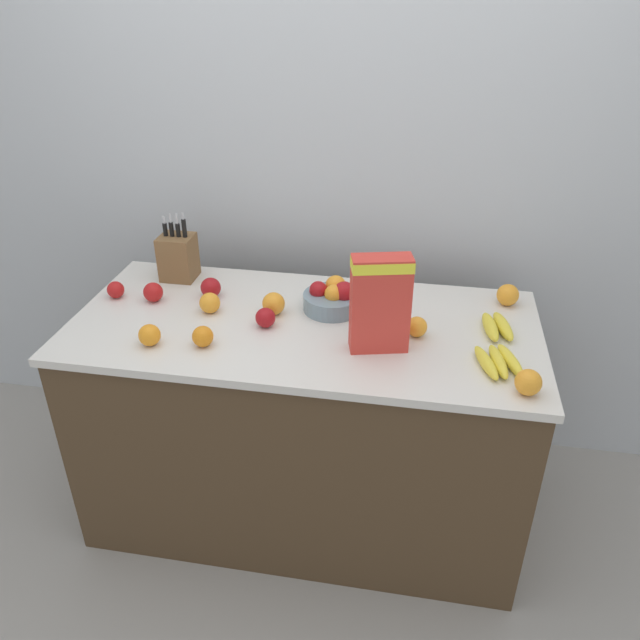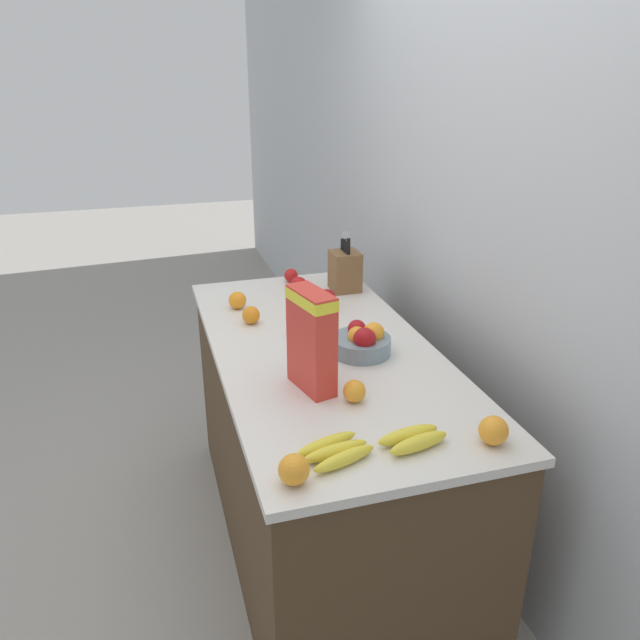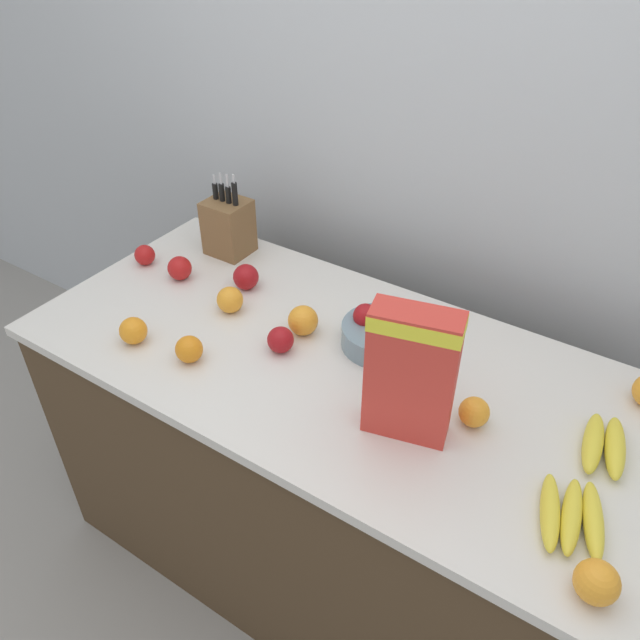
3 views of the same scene
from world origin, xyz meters
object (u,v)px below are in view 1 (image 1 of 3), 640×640
at_px(apple_rightmost, 116,290).
at_px(orange_near_bowl, 528,382).
at_px(orange_mid_right, 508,295).
at_px(orange_by_cereal, 417,327).
at_px(fruit_bowl, 333,298).
at_px(knife_block, 178,257).
at_px(banana_bunch_left, 497,327).
at_px(apple_front, 265,318).
at_px(apple_middle, 153,292).
at_px(orange_front_right, 210,303).
at_px(cereal_box, 380,300).
at_px(orange_back_center, 274,304).
at_px(apple_near_bananas, 211,288).
at_px(banana_bunch_right, 498,362).
at_px(orange_front_center, 203,336).
at_px(orange_mid_left, 150,335).

xyz_separation_m(apple_rightmost, orange_near_bowl, (1.50, -0.37, 0.01)).
relative_size(orange_mid_right, orange_by_cereal, 1.15).
distance_m(fruit_bowl, orange_mid_right, 0.66).
relative_size(knife_block, banana_bunch_left, 1.37).
height_order(apple_front, apple_middle, apple_middle).
xyz_separation_m(knife_block, apple_middle, (-0.02, -0.21, -0.06)).
distance_m(knife_block, orange_front_right, 0.35).
distance_m(apple_rightmost, apple_front, 0.64).
relative_size(cereal_box, orange_back_center, 3.97).
relative_size(cereal_box, orange_by_cereal, 4.64).
height_order(cereal_box, apple_near_bananas, cereal_box).
bearing_deg(orange_mid_right, apple_middle, -171.20).
relative_size(banana_bunch_right, apple_middle, 2.96).
bearing_deg(knife_block, orange_by_cereal, -16.97).
height_order(orange_front_center, orange_mid_left, orange_mid_left).
relative_size(banana_bunch_right, apple_front, 3.08).
bearing_deg(banana_bunch_left, apple_rightmost, 179.53).
bearing_deg(apple_rightmost, orange_back_center, -1.80).
relative_size(apple_near_bananas, orange_mid_left, 1.05).
relative_size(banana_bunch_right, orange_near_bowl, 2.75).
distance_m(apple_middle, orange_back_center, 0.48).
relative_size(banana_bunch_right, orange_front_center, 3.06).
bearing_deg(cereal_box, apple_front, 156.04).
relative_size(apple_middle, orange_back_center, 0.89).
distance_m(banana_bunch_left, orange_near_bowl, 0.36).
relative_size(banana_bunch_right, orange_by_cereal, 3.08).
height_order(banana_bunch_right, apple_front, apple_front).
xyz_separation_m(apple_near_bananas, orange_mid_right, (1.13, 0.13, 0.00)).
bearing_deg(orange_front_right, orange_front_center, -76.91).
distance_m(banana_bunch_left, orange_back_center, 0.80).
relative_size(banana_bunch_right, orange_back_center, 2.64).
relative_size(banana_bunch_left, orange_by_cereal, 2.89).
distance_m(fruit_bowl, orange_mid_left, 0.67).
relative_size(apple_middle, orange_near_bowl, 0.93).
height_order(apple_front, orange_mid_left, orange_mid_left).
xyz_separation_m(apple_front, orange_mid_left, (-0.36, -0.19, 0.00)).
distance_m(orange_front_center, orange_by_cereal, 0.73).
bearing_deg(orange_back_center, cereal_box, -22.92).
bearing_deg(orange_back_center, apple_front, -93.58).
relative_size(apple_middle, orange_front_center, 1.03).
bearing_deg(orange_mid_right, apple_rightmost, -172.19).
bearing_deg(orange_mid_left, orange_mid_right, 22.70).
bearing_deg(orange_mid_right, banana_bunch_right, -97.97).
distance_m(cereal_box, apple_front, 0.44).
bearing_deg(cereal_box, apple_near_bananas, 145.14).
bearing_deg(orange_near_bowl, apple_front, 163.93).
bearing_deg(orange_near_bowl, apple_near_bananas, 158.98).
height_order(orange_near_bowl, orange_front_center, orange_near_bowl).
xyz_separation_m(cereal_box, orange_mid_right, (0.45, 0.39, -0.14)).
height_order(knife_block, fruit_bowl, knife_block).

